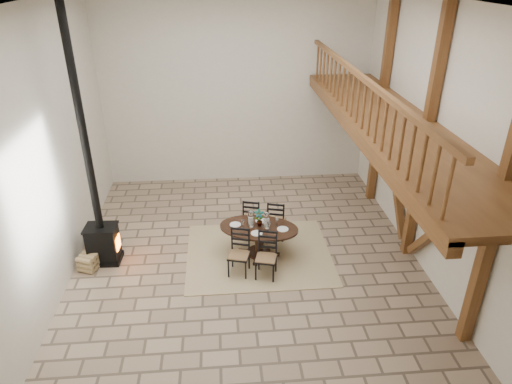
{
  "coord_description": "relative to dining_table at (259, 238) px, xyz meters",
  "views": [
    {
      "loc": [
        -0.5,
        -7.8,
        5.55
      ],
      "look_at": [
        0.21,
        0.4,
        1.36
      ],
      "focal_mm": 32.0,
      "sensor_mm": 36.0,
      "label": 1
    }
  ],
  "objects": [
    {
      "name": "rug",
      "position": [
        -0.0,
        -0.0,
        -0.39
      ],
      "size": [
        3.0,
        2.5,
        0.02
      ],
      "primitive_type": "cube",
      "color": "tan",
      "rests_on": "ground"
    },
    {
      "name": "dining_table",
      "position": [
        0.0,
        0.0,
        0.0
      ],
      "size": [
        1.83,
        1.99,
        1.05
      ],
      "rotation": [
        0.0,
        0.0,
        -0.27
      ],
      "color": "black",
      "rests_on": "ground"
    },
    {
      "name": "wood_stove",
      "position": [
        -3.17,
        0.04,
        0.73
      ],
      "size": [
        0.66,
        0.52,
        5.0
      ],
      "rotation": [
        0.0,
        0.0,
        -0.05
      ],
      "color": "black",
      "rests_on": "ground"
    },
    {
      "name": "log_basket",
      "position": [
        -3.4,
        0.64,
        -0.22
      ],
      "size": [
        0.5,
        0.5,
        0.41
      ],
      "rotation": [
        0.0,
        0.0,
        0.37
      ],
      "color": "brown",
      "rests_on": "ground"
    },
    {
      "name": "log_stack",
      "position": [
        -3.42,
        -0.19,
        -0.22
      ],
      "size": [
        0.47,
        0.55,
        0.34
      ],
      "rotation": [
        0.0,
        0.0,
        -0.36
      ],
      "color": "tan",
      "rests_on": "ground"
    },
    {
      "name": "room_shell",
      "position": [
        0.95,
        -0.16,
        2.62
      ],
      "size": [
        7.02,
        8.02,
        5.01
      ],
      "color": "silver",
      "rests_on": "ground"
    },
    {
      "name": "ground",
      "position": [
        -0.24,
        -0.16,
        -0.4
      ],
      "size": [
        8.0,
        8.0,
        0.0
      ],
      "primitive_type": "plane",
      "color": "tan",
      "rests_on": "ground"
    }
  ]
}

